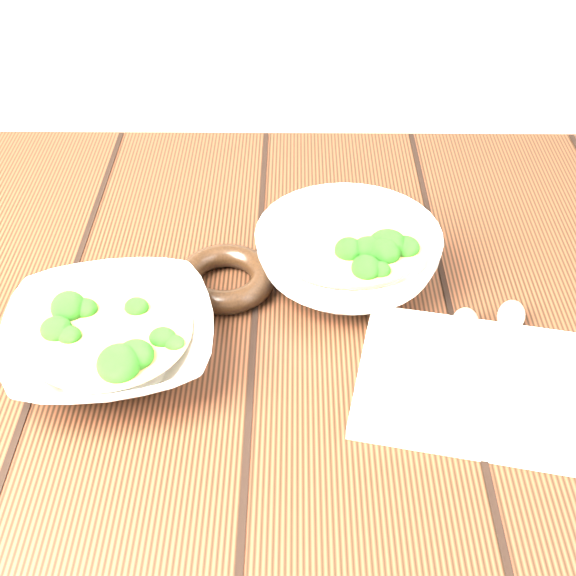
{
  "coord_description": "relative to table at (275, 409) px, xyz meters",
  "views": [
    {
      "loc": [
        0.02,
        -0.59,
        1.29
      ],
      "look_at": [
        0.01,
        0.0,
        0.8
      ],
      "focal_mm": 50.0,
      "sensor_mm": 36.0,
      "label": 1
    }
  ],
  "objects": [
    {
      "name": "trivet",
      "position": [
        -0.05,
        0.06,
        0.13
      ],
      "size": [
        0.11,
        0.11,
        0.03
      ],
      "primitive_type": "torus",
      "rotation": [
        0.0,
        0.0,
        -0.1
      ],
      "color": "black",
      "rests_on": "table"
    },
    {
      "name": "soup_bowl_front",
      "position": [
        -0.15,
        -0.04,
        0.15
      ],
      "size": [
        0.23,
        0.23,
        0.06
      ],
      "color": "white",
      "rests_on": "table"
    },
    {
      "name": "spoon_left",
      "position": [
        0.18,
        -0.04,
        0.13
      ],
      "size": [
        0.06,
        0.17,
        0.01
      ],
      "color": "#ABA797",
      "rests_on": "napkin"
    },
    {
      "name": "table",
      "position": [
        0.0,
        0.0,
        0.0
      ],
      "size": [
        1.2,
        0.8,
        0.75
      ],
      "color": "#381C10",
      "rests_on": "ground"
    },
    {
      "name": "soup_bowl_back",
      "position": [
        0.08,
        0.08,
        0.15
      ],
      "size": [
        0.2,
        0.2,
        0.07
      ],
      "color": "white",
      "rests_on": "table"
    },
    {
      "name": "napkin",
      "position": [
        0.18,
        -0.08,
        0.13
      ],
      "size": [
        0.24,
        0.21,
        0.01
      ],
      "primitive_type": "cube",
      "rotation": [
        0.0,
        0.0,
        -0.21
      ],
      "color": "#EBE5C3",
      "rests_on": "table"
    },
    {
      "name": "spoon_right",
      "position": [
        0.22,
        -0.03,
        0.13
      ],
      "size": [
        0.07,
        0.17,
        0.01
      ],
      "color": "#ABA797",
      "rests_on": "napkin"
    }
  ]
}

